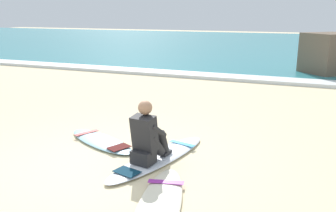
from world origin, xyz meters
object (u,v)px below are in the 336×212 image
(surfer_seated, at_px, (148,138))
(surfboard_spare_far, at_px, (158,209))
(surfboard_spare_near, at_px, (101,141))
(surfboard_main, at_px, (159,157))

(surfer_seated, xyz_separation_m, surfboard_spare_far, (0.67, -1.15, -0.40))
(surfer_seated, bearing_deg, surfboard_spare_far, -59.83)
(surfboard_spare_near, relative_size, surfboard_spare_far, 0.79)
(surfboard_main, distance_m, surfer_seated, 0.48)
(surfer_seated, distance_m, surfboard_spare_far, 1.39)
(surfer_seated, bearing_deg, surfboard_spare_near, 155.19)
(surfer_seated, height_order, surfboard_spare_near, surfer_seated)
(surfboard_main, bearing_deg, surfboard_spare_near, 166.58)
(surfer_seated, bearing_deg, surfboard_main, 72.61)
(surfboard_spare_near, distance_m, surfboard_spare_far, 2.51)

